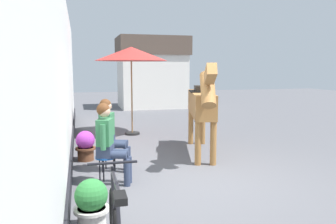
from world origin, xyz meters
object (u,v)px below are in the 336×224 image
object	(u,v)px
saddled_horse_center	(202,104)
seated_visitor_near	(109,139)
seated_visitor_far	(110,131)
flower_planter_far	(85,145)
cafe_parasol	(131,54)
flower_planter_near	(92,204)

from	to	relation	value
saddled_horse_center	seated_visitor_near	bearing A→B (deg)	-146.34
seated_visitor_far	flower_planter_far	world-z (taller)	seated_visitor_far
saddled_horse_center	cafe_parasol	bearing A→B (deg)	112.81
cafe_parasol	flower_planter_near	bearing A→B (deg)	-103.57
flower_planter_near	cafe_parasol	xyz separation A→B (m)	(1.41, 5.83, 2.03)
flower_planter_far	flower_planter_near	bearing A→B (deg)	-89.94
flower_planter_far	cafe_parasol	world-z (taller)	cafe_parasol
seated_visitor_far	cafe_parasol	size ratio (longest dim) A/B	0.54
flower_planter_near	cafe_parasol	distance (m)	6.33
seated_visitor_near	flower_planter_near	distance (m)	1.71
seated_visitor_far	flower_planter_near	xyz separation A→B (m)	(-0.45, -2.36, -0.44)
seated_visitor_far	saddled_horse_center	distance (m)	2.26
saddled_horse_center	flower_planter_far	xyz separation A→B (m)	(-2.57, 0.17, -0.82)
seated_visitor_near	saddled_horse_center	size ratio (longest dim) A/B	0.47
saddled_horse_center	seated_visitor_far	bearing A→B (deg)	-161.24
flower_planter_near	cafe_parasol	size ratio (longest dim) A/B	0.25
seated_visitor_near	flower_planter_far	size ratio (longest dim) A/B	2.17
seated_visitor_far	flower_planter_near	world-z (taller)	seated_visitor_far
cafe_parasol	seated_visitor_far	bearing A→B (deg)	-105.41
saddled_horse_center	flower_planter_near	distance (m)	4.09
seated_visitor_far	cafe_parasol	world-z (taller)	cafe_parasol
seated_visitor_near	cafe_parasol	bearing A→B (deg)	76.04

